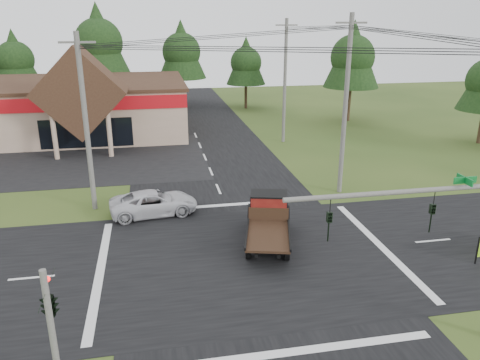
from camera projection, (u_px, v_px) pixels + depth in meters
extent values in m
plane|color=#2F4518|center=(248.00, 258.00, 22.92)|extent=(120.00, 120.00, 0.00)
cube|color=black|center=(248.00, 258.00, 22.92)|extent=(12.00, 120.00, 0.02)
cube|color=black|center=(248.00, 258.00, 22.91)|extent=(120.00, 12.00, 0.02)
cube|color=black|center=(33.00, 163.00, 38.09)|extent=(28.00, 14.00, 0.02)
cube|color=tan|center=(33.00, 109.00, 47.14)|extent=(30.00, 15.00, 5.00)
cube|color=#392217|center=(29.00, 84.00, 46.30)|extent=(30.40, 15.40, 0.30)
cube|color=maroon|center=(10.00, 106.00, 39.60)|extent=(30.00, 0.12, 1.20)
cube|color=#392217|center=(80.00, 92.00, 39.39)|extent=(7.78, 4.00, 7.78)
cylinder|color=tan|center=(54.00, 136.00, 38.50)|extent=(0.40, 0.40, 4.00)
cylinder|color=tan|center=(109.00, 133.00, 39.28)|extent=(0.40, 0.40, 4.00)
cube|color=black|center=(87.00, 133.00, 41.54)|extent=(8.00, 0.08, 2.60)
cylinder|color=#595651|center=(407.00, 192.00, 14.61)|extent=(8.00, 0.16, 0.16)
imported|color=black|center=(431.00, 218.00, 15.12)|extent=(0.16, 0.20, 1.00)
imported|color=black|center=(329.00, 227.00, 14.50)|extent=(0.16, 0.20, 1.00)
cube|color=#0C6626|center=(465.00, 180.00, 14.89)|extent=(0.80, 0.04, 0.22)
cylinder|color=#595651|center=(52.00, 335.00, 13.91)|extent=(0.20, 0.20, 4.40)
imported|color=black|center=(47.00, 288.00, 13.61)|extent=(0.53, 2.48, 1.00)
sphere|color=#FF0C0C|center=(47.00, 279.00, 13.68)|extent=(0.18, 0.18, 0.18)
cylinder|color=#595651|center=(86.00, 125.00, 27.22)|extent=(0.30, 0.30, 10.50)
cube|color=#595651|center=(77.00, 42.00, 25.71)|extent=(2.00, 0.12, 0.12)
cylinder|color=#595651|center=(345.00, 108.00, 29.89)|extent=(0.30, 0.30, 11.50)
cube|color=#595651|center=(352.00, 23.00, 28.21)|extent=(2.00, 0.12, 0.12)
cylinder|color=#595651|center=(285.00, 82.00, 42.94)|extent=(0.30, 0.30, 11.20)
cube|color=#595651|center=(287.00, 25.00, 41.30)|extent=(2.00, 0.12, 0.12)
cylinder|color=#332316|center=(21.00, 99.00, 57.82)|extent=(0.36, 0.36, 3.50)
cone|color=black|center=(15.00, 57.00, 56.17)|extent=(5.60, 5.60, 6.60)
sphere|color=black|center=(15.00, 59.00, 56.27)|extent=(4.40, 4.40, 4.40)
cylinder|color=#332316|center=(103.00, 94.00, 58.49)|extent=(0.36, 0.36, 4.55)
cone|color=black|center=(98.00, 39.00, 56.34)|extent=(7.28, 7.28, 8.58)
sphere|color=black|center=(99.00, 42.00, 56.47)|extent=(5.72, 5.72, 5.72)
cylinder|color=#332316|center=(183.00, 93.00, 61.29)|extent=(0.36, 0.36, 3.85)
cone|color=black|center=(181.00, 49.00, 59.48)|extent=(6.16, 6.16, 7.26)
sphere|color=black|center=(181.00, 52.00, 59.59)|extent=(4.84, 4.84, 4.84)
cylinder|color=#332316|center=(246.00, 96.00, 60.96)|extent=(0.36, 0.36, 3.15)
cone|color=black|center=(246.00, 60.00, 59.48)|extent=(5.04, 5.04, 5.94)
sphere|color=black|center=(246.00, 63.00, 59.57)|extent=(3.96, 3.96, 3.96)
cylinder|color=#332316|center=(349.00, 104.00, 53.33)|extent=(0.36, 0.36, 3.85)
cone|color=black|center=(353.00, 54.00, 51.52)|extent=(6.16, 6.16, 7.26)
sphere|color=black|center=(353.00, 57.00, 51.63)|extent=(4.84, 4.84, 4.84)
imported|color=silver|center=(154.00, 203.00, 27.90)|extent=(5.42, 3.02, 1.43)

